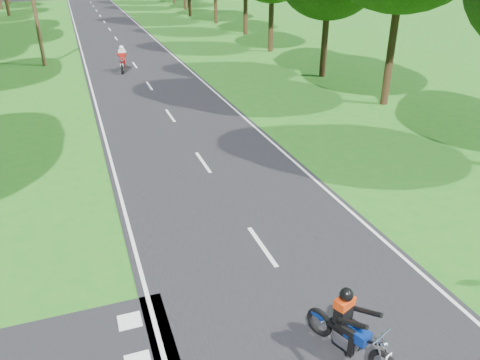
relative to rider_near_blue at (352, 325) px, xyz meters
name	(u,v)px	position (x,y,z in m)	size (l,w,h in m)	color
ground	(294,292)	(-0.19, 2.11, -0.78)	(160.00, 160.00, 0.00)	#1C6316
main_road	(104,22)	(-0.19, 52.11, -0.77)	(7.00, 140.00, 0.02)	black
road_markings	(105,24)	(-0.32, 50.23, -0.76)	(7.40, 140.00, 0.01)	silver
telegraph_pole	(34,5)	(-6.19, 30.11, 3.29)	(1.20, 0.26, 8.00)	#382616
rider_near_blue	(352,325)	(0.00, 0.00, 0.00)	(0.61, 1.83, 1.52)	navy
rider_far_red	(122,59)	(-1.17, 26.46, 0.07)	(0.66, 1.99, 1.66)	#B3100D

